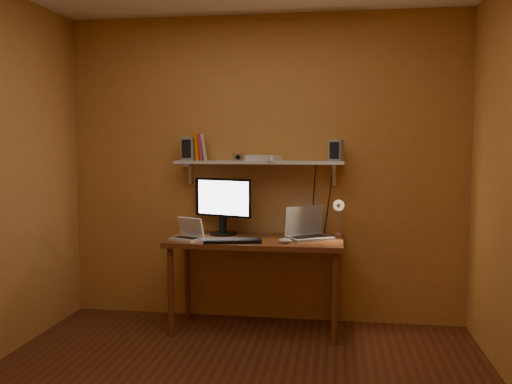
% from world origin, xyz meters
% --- Properties ---
extents(room, '(3.44, 3.24, 2.64)m').
position_xyz_m(room, '(0.00, 0.00, 1.30)').
color(room, '#542C15').
rests_on(room, ground).
extents(desk, '(1.40, 0.60, 0.75)m').
position_xyz_m(desk, '(-0.02, 1.28, 0.66)').
color(desk, brown).
rests_on(desk, ground).
extents(wall_shelf, '(1.40, 0.25, 0.21)m').
position_xyz_m(wall_shelf, '(-0.02, 1.47, 1.36)').
color(wall_shelf, silver).
rests_on(wall_shelf, room).
extents(monitor, '(0.51, 0.28, 0.48)m').
position_xyz_m(monitor, '(-0.32, 1.45, 1.02)').
color(monitor, black).
rests_on(monitor, desk).
extents(laptop, '(0.42, 0.39, 0.26)m').
position_xyz_m(laptop, '(0.39, 1.38, 0.82)').
color(laptop, gray).
rests_on(laptop, desk).
extents(netbook, '(0.28, 0.25, 0.18)m').
position_xyz_m(netbook, '(-0.54, 1.16, 0.80)').
color(netbook, silver).
rests_on(netbook, desk).
extents(keyboard, '(0.47, 0.24, 0.02)m').
position_xyz_m(keyboard, '(-0.17, 1.10, 0.76)').
color(keyboard, black).
rests_on(keyboard, desk).
extents(mouse, '(0.12, 0.09, 0.04)m').
position_xyz_m(mouse, '(0.24, 1.13, 0.77)').
color(mouse, silver).
rests_on(mouse, desk).
extents(desk_lamp, '(0.09, 0.23, 0.38)m').
position_xyz_m(desk_lamp, '(0.64, 1.41, 0.96)').
color(desk_lamp, silver).
rests_on(desk_lamp, desk).
extents(speaker_left, '(0.14, 0.14, 0.20)m').
position_xyz_m(speaker_left, '(-0.61, 1.48, 1.47)').
color(speaker_left, gray).
rests_on(speaker_left, wall_shelf).
extents(speaker_right, '(0.12, 0.12, 0.17)m').
position_xyz_m(speaker_right, '(0.62, 1.47, 1.46)').
color(speaker_right, gray).
rests_on(speaker_right, wall_shelf).
extents(books, '(0.14, 0.16, 0.22)m').
position_xyz_m(books, '(-0.52, 1.49, 1.49)').
color(books, orange).
rests_on(books, wall_shelf).
extents(shelf_camera, '(0.11, 0.06, 0.06)m').
position_xyz_m(shelf_camera, '(-0.17, 1.41, 1.41)').
color(shelf_camera, silver).
rests_on(shelf_camera, wall_shelf).
extents(router, '(0.34, 0.28, 0.05)m').
position_xyz_m(router, '(0.00, 1.46, 1.40)').
color(router, silver).
rests_on(router, wall_shelf).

